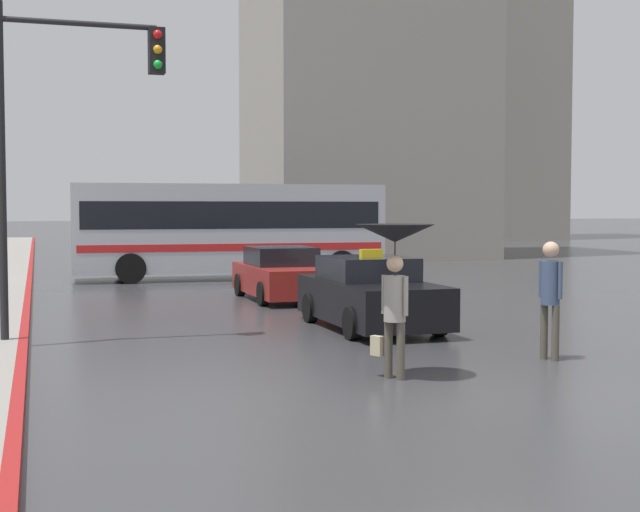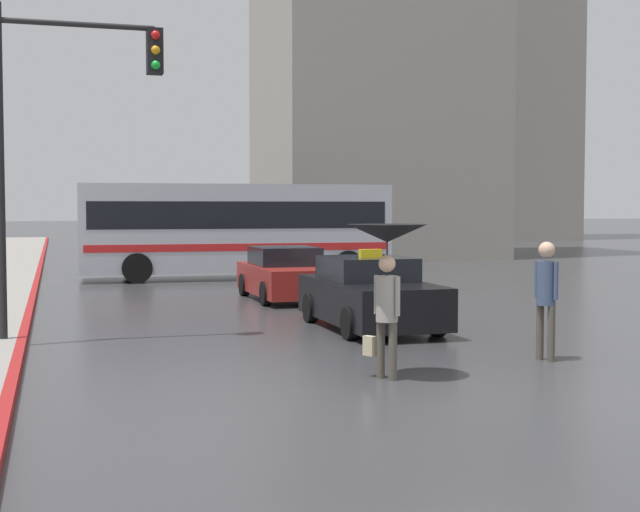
% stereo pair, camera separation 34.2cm
% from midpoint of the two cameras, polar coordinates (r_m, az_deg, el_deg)
% --- Properties ---
extents(ground_plane, '(300.00, 300.00, 0.00)m').
position_cam_midpoint_polar(ground_plane, '(11.52, 8.88, -8.93)').
color(ground_plane, '#38383A').
extents(taxi, '(1.91, 4.19, 1.57)m').
position_cam_midpoint_polar(taxi, '(17.63, 2.68, -2.51)').
color(taxi, black).
rests_on(taxi, ground_plane).
extents(sedan_red, '(1.91, 4.15, 1.36)m').
position_cam_midpoint_polar(sedan_red, '(23.16, -2.83, -1.23)').
color(sedan_red, maroon).
rests_on(sedan_red, ground_plane).
extents(city_bus, '(10.32, 3.02, 3.15)m').
position_cam_midpoint_polar(city_bus, '(30.04, -6.16, 1.89)').
color(city_bus, '#B2B7C1').
rests_on(city_bus, ground_plane).
extents(pedestrian_with_umbrella, '(1.11, 1.11, 2.16)m').
position_cam_midpoint_polar(pedestrian_with_umbrella, '(12.38, 4.02, 0.21)').
color(pedestrian_with_umbrella, '#4C473D').
rests_on(pedestrian_with_umbrella, ground_plane).
extents(pedestrian_man, '(0.38, 0.44, 1.87)m').
position_cam_midpoint_polar(pedestrian_man, '(14.36, 13.86, -2.08)').
color(pedestrian_man, '#4C473D').
rests_on(pedestrian_man, ground_plane).
extents(traffic_light, '(2.83, 0.38, 5.85)m').
position_cam_midpoint_polar(traffic_light, '(16.12, -16.52, 8.75)').
color(traffic_light, black).
rests_on(traffic_light, ground_plane).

